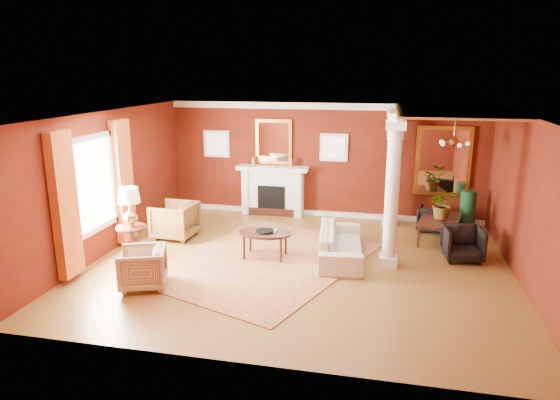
% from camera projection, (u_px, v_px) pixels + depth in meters
% --- Properties ---
extents(ground, '(8.00, 8.00, 0.00)m').
position_uv_depth(ground, '(299.00, 264.00, 9.76)').
color(ground, brown).
rests_on(ground, ground).
extents(room_shell, '(8.04, 7.04, 2.92)m').
position_uv_depth(room_shell, '(300.00, 163.00, 9.25)').
color(room_shell, '#601A0D').
rests_on(room_shell, ground).
extents(fireplace, '(1.85, 0.42, 1.29)m').
position_uv_depth(fireplace, '(273.00, 190.00, 13.00)').
color(fireplace, white).
rests_on(fireplace, ground).
extents(overmantel_mirror, '(0.95, 0.07, 1.15)m').
position_uv_depth(overmantel_mirror, '(274.00, 142.00, 12.81)').
color(overmantel_mirror, gold).
rests_on(overmantel_mirror, fireplace).
extents(flank_window_left, '(0.70, 0.07, 0.70)m').
position_uv_depth(flank_window_left, '(217.00, 144.00, 13.16)').
color(flank_window_left, white).
rests_on(flank_window_left, room_shell).
extents(flank_window_right, '(0.70, 0.07, 0.70)m').
position_uv_depth(flank_window_right, '(334.00, 147.00, 12.53)').
color(flank_window_right, white).
rests_on(flank_window_right, room_shell).
extents(left_window, '(0.21, 2.55, 2.60)m').
position_uv_depth(left_window, '(96.00, 191.00, 9.63)').
color(left_window, white).
rests_on(left_window, room_shell).
extents(column_front, '(0.36, 0.36, 2.80)m').
position_uv_depth(column_front, '(392.00, 195.00, 9.33)').
color(column_front, white).
rests_on(column_front, ground).
extents(column_back, '(0.36, 0.36, 2.80)m').
position_uv_depth(column_back, '(392.00, 168.00, 11.88)').
color(column_back, white).
rests_on(column_back, ground).
extents(header_beam, '(0.30, 3.20, 0.32)m').
position_uv_depth(header_beam, '(395.00, 122.00, 10.54)').
color(header_beam, white).
rests_on(header_beam, column_front).
extents(amber_ceiling, '(2.30, 3.40, 0.04)m').
position_uv_depth(amber_ceiling, '(454.00, 112.00, 10.10)').
color(amber_ceiling, '#CB843B').
rests_on(amber_ceiling, room_shell).
extents(dining_mirror, '(1.30, 0.07, 1.70)m').
position_uv_depth(dining_mirror, '(443.00, 161.00, 12.03)').
color(dining_mirror, gold).
rests_on(dining_mirror, room_shell).
extents(chandelier, '(0.60, 0.62, 0.75)m').
position_uv_depth(chandelier, '(454.00, 142.00, 10.30)').
color(chandelier, '#C0873C').
rests_on(chandelier, room_shell).
extents(crown_trim, '(8.00, 0.08, 0.16)m').
position_uv_depth(crown_trim, '(325.00, 106.00, 12.32)').
color(crown_trim, white).
rests_on(crown_trim, room_shell).
extents(base_trim, '(8.00, 0.08, 0.12)m').
position_uv_depth(base_trim, '(322.00, 213.00, 13.01)').
color(base_trim, white).
rests_on(base_trim, ground).
extents(rug, '(4.65, 5.29, 0.02)m').
position_uv_depth(rug, '(264.00, 260.00, 9.94)').
color(rug, maroon).
rests_on(rug, ground).
extents(sofa, '(0.82, 2.18, 0.83)m').
position_uv_depth(sofa, '(341.00, 239.00, 9.99)').
color(sofa, beige).
rests_on(sofa, ground).
extents(armchair_leopard, '(0.87, 0.93, 0.90)m').
position_uv_depth(armchair_leopard, '(175.00, 219.00, 11.20)').
color(armchair_leopard, black).
rests_on(armchair_leopard, ground).
extents(armchair_stripe, '(0.94, 0.97, 0.79)m').
position_uv_depth(armchair_stripe, '(142.00, 266.00, 8.65)').
color(armchair_stripe, tan).
rests_on(armchair_stripe, ground).
extents(coffee_table, '(1.07, 1.07, 0.54)m').
position_uv_depth(coffee_table, '(265.00, 234.00, 10.01)').
color(coffee_table, black).
rests_on(coffee_table, ground).
extents(coffee_book, '(0.17, 0.02, 0.23)m').
position_uv_depth(coffee_book, '(268.00, 226.00, 10.02)').
color(coffee_book, black).
rests_on(coffee_book, coffee_table).
extents(side_table, '(0.59, 0.59, 1.48)m').
position_uv_depth(side_table, '(130.00, 212.00, 9.77)').
color(side_table, black).
rests_on(side_table, ground).
extents(dining_table, '(0.81, 1.51, 0.80)m').
position_uv_depth(dining_table, '(441.00, 224.00, 11.02)').
color(dining_table, black).
rests_on(dining_table, ground).
extents(dining_chair_near, '(0.79, 0.75, 0.74)m').
position_uv_depth(dining_chair_near, '(463.00, 242.00, 9.91)').
color(dining_chair_near, black).
rests_on(dining_chair_near, ground).
extents(dining_chair_far, '(0.75, 0.72, 0.67)m').
position_uv_depth(dining_chair_far, '(433.00, 217.00, 11.71)').
color(dining_chair_far, black).
rests_on(dining_chair_far, ground).
extents(green_urn, '(0.41, 0.41, 0.97)m').
position_uv_depth(green_urn, '(467.00, 215.00, 11.77)').
color(green_urn, '#143F21').
rests_on(green_urn, ground).
extents(potted_plant, '(0.73, 0.78, 0.51)m').
position_uv_depth(potted_plant, '(444.00, 194.00, 10.89)').
color(potted_plant, '#26591E').
rests_on(potted_plant, dining_table).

